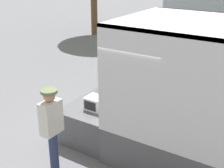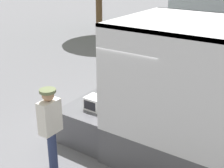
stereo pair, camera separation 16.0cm
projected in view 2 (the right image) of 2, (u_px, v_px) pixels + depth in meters
name	position (u px, v px, depth m)	size (l,w,h in m)	color
ground_plane	(128.00, 137.00, 7.50)	(160.00, 160.00, 0.00)	slate
tailgate_deck	(107.00, 115.00, 7.69)	(1.29, 2.32, 0.81)	#4C4C51
microwave	(96.00, 103.00, 7.02)	(0.48, 0.38, 0.30)	white
portable_generator	(114.00, 85.00, 7.84)	(0.65, 0.43, 0.61)	black
worker_person	(50.00, 122.00, 5.98)	(0.31, 0.44, 1.75)	navy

